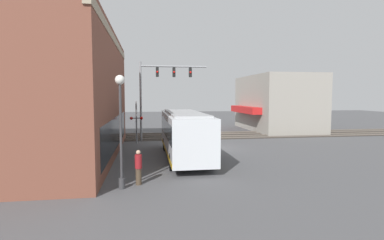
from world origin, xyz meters
The scene contains 12 objects.
ground_plane centered at (0.00, 0.00, 0.00)m, with size 120.00×120.00×0.00m, color #4C4C4F.
brick_building centered at (-2.18, 13.17, 4.37)m, with size 18.14×11.42×8.73m.
shop_building centered at (12.34, -11.07, 3.42)m, with size 12.24×8.40×6.87m.
city_bus centered at (-3.62, 2.80, 1.76)m, with size 10.42×2.59×3.19m.
traffic_signal_gantry centered at (4.93, 4.06, 5.50)m, with size 0.42×6.45×7.52m.
crossing_signal centered at (3.42, 6.26, 2.30)m, with size 1.41×1.18×3.81m.
streetlamp centered at (-10.08, 6.52, 3.10)m, with size 0.44×0.44×5.21m.
rail_track_near centered at (6.00, 0.00, 0.03)m, with size 2.60×60.00×0.15m.
rail_track_far centered at (9.20, 0.00, 0.03)m, with size 2.60×60.00×0.15m.
parked_car_grey centered at (10.56, 0.20, 0.67)m, with size 4.47×1.82×1.45m.
pedestrian_by_lamp centered at (-9.55, 5.77, 0.86)m, with size 0.34×0.34×1.69m.
pedestrian_near_bus centered at (-4.56, 0.65, 0.93)m, with size 0.34×0.34×1.81m.
Camera 1 is at (-23.92, 5.34, 4.25)m, focal length 28.00 mm.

